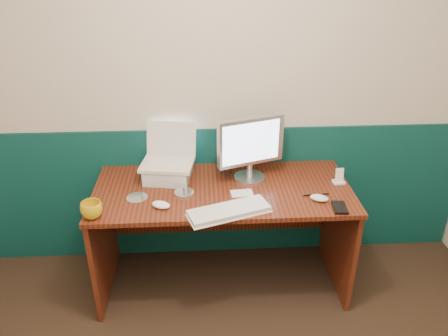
{
  "coord_description": "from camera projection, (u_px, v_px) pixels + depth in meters",
  "views": [
    {
      "loc": [
        -0.14,
        -0.97,
        2.11
      ],
      "look_at": [
        -0.02,
        1.23,
        0.97
      ],
      "focal_mm": 35.0,
      "sensor_mm": 36.0,
      "label": 1
    }
  ],
  "objects": [
    {
      "name": "mouse_right",
      "position": [
        319.0,
        198.0,
        2.58
      ],
      "size": [
        0.13,
        0.1,
        0.04
      ],
      "primitive_type": "ellipsoid",
      "rotation": [
        0.0,
        0.0,
        -0.41
      ],
      "color": "silver",
      "rests_on": "desk"
    },
    {
      "name": "laptop",
      "position": [
        166.0,
        146.0,
        2.71
      ],
      "size": [
        0.36,
        0.3,
        0.27
      ],
      "primitive_type": null,
      "rotation": [
        0.0,
        0.0,
        -0.15
      ],
      "color": "silver",
      "rests_on": "laptop_riser"
    },
    {
      "name": "back_wall",
      "position": [
        222.0,
        92.0,
        2.81
      ],
      "size": [
        3.5,
        0.04,
        2.5
      ],
      "primitive_type": "cube",
      "color": "beige",
      "rests_on": "ground"
    },
    {
      "name": "wainscot",
      "position": [
        222.0,
        193.0,
        3.15
      ],
      "size": [
        3.48,
        0.02,
        1.0
      ],
      "primitive_type": "cube",
      "color": "#073334",
      "rests_on": "ground"
    },
    {
      "name": "papers",
      "position": [
        242.0,
        193.0,
        2.66
      ],
      "size": [
        0.14,
        0.1,
        0.0
      ],
      "primitive_type": "cube",
      "rotation": [
        0.0,
        0.0,
        0.09
      ],
      "color": "white",
      "rests_on": "desk"
    },
    {
      "name": "mouse_left",
      "position": [
        161.0,
        205.0,
        2.51
      ],
      "size": [
        0.13,
        0.11,
        0.04
      ],
      "primitive_type": "ellipsoid",
      "rotation": [
        0.0,
        0.0,
        -0.42
      ],
      "color": "white",
      "rests_on": "desk"
    },
    {
      "name": "monitor",
      "position": [
        250.0,
        148.0,
        2.73
      ],
      "size": [
        0.45,
        0.26,
        0.43
      ],
      "primitive_type": null,
      "rotation": [
        0.0,
        0.0,
        0.33
      ],
      "color": "silver",
      "rests_on": "desk"
    },
    {
      "name": "cd_spindle",
      "position": [
        184.0,
        194.0,
        2.63
      ],
      "size": [
        0.12,
        0.12,
        0.02
      ],
      "primitive_type": "cylinder",
      "color": "silver",
      "rests_on": "desk"
    },
    {
      "name": "cd_loose_a",
      "position": [
        137.0,
        197.0,
        2.62
      ],
      "size": [
        0.13,
        0.13,
        0.0
      ],
      "primitive_type": "cylinder",
      "color": "silver",
      "rests_on": "desk"
    },
    {
      "name": "cd_loose_b",
      "position": [
        248.0,
        180.0,
        2.8
      ],
      "size": [
        0.13,
        0.13,
        0.0
      ],
      "primitive_type": "cylinder",
      "color": "silver",
      "rests_on": "desk"
    },
    {
      "name": "keyboard",
      "position": [
        229.0,
        211.0,
        2.46
      ],
      "size": [
        0.49,
        0.3,
        0.03
      ],
      "primitive_type": "cube",
      "rotation": [
        0.0,
        0.0,
        0.33
      ],
      "color": "silver",
      "rests_on": "desk"
    },
    {
      "name": "desk",
      "position": [
        223.0,
        237.0,
        2.89
      ],
      "size": [
        1.6,
        0.7,
        0.75
      ],
      "primitive_type": "cube",
      "color": "#39170A",
      "rests_on": "ground"
    },
    {
      "name": "pda",
      "position": [
        340.0,
        208.0,
        2.5
      ],
      "size": [
        0.09,
        0.14,
        0.02
      ],
      "primitive_type": "cube",
      "rotation": [
        0.0,
        0.0,
        -0.1
      ],
      "color": "black",
      "rests_on": "desk"
    },
    {
      "name": "mug",
      "position": [
        92.0,
        210.0,
        2.41
      ],
      "size": [
        0.14,
        0.14,
        0.1
      ],
      "primitive_type": "imported",
      "rotation": [
        0.0,
        0.0,
        0.18
      ],
      "color": "gold",
      "rests_on": "desk"
    },
    {
      "name": "camcorder",
      "position": [
        227.0,
        163.0,
        2.83
      ],
      "size": [
        0.1,
        0.13,
        0.18
      ],
      "primitive_type": null,
      "rotation": [
        0.0,
        0.0,
        -0.16
      ],
      "color": "silver",
      "rests_on": "desk"
    },
    {
      "name": "music_player",
      "position": [
        339.0,
        175.0,
        2.75
      ],
      "size": [
        0.05,
        0.03,
        0.09
      ],
      "primitive_type": "cube",
      "rotation": [
        -0.17,
        0.0,
        0.08
      ],
      "color": "white",
      "rests_on": "dock"
    },
    {
      "name": "laptop_riser",
      "position": [
        168.0,
        172.0,
        2.8
      ],
      "size": [
        0.31,
        0.28,
        0.1
      ],
      "primitive_type": "cube",
      "rotation": [
        0.0,
        0.0,
        -0.15
      ],
      "color": "silver",
      "rests_on": "desk"
    },
    {
      "name": "pen",
      "position": [
        316.0,
        195.0,
        2.64
      ],
      "size": [
        0.16,
        0.02,
        0.01
      ],
      "primitive_type": "cylinder",
      "rotation": [
        0.0,
        1.57,
        0.08
      ],
      "color": "black",
      "rests_on": "desk"
    },
    {
      "name": "dock",
      "position": [
        339.0,
        182.0,
        2.77
      ],
      "size": [
        0.08,
        0.06,
        0.01
      ],
      "primitive_type": "cube",
      "rotation": [
        0.0,
        0.0,
        0.08
      ],
      "color": "white",
      "rests_on": "desk"
    }
  ]
}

